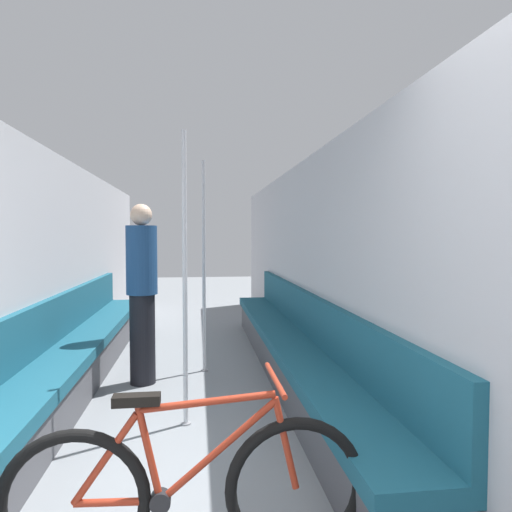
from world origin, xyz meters
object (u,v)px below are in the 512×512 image
at_px(bench_seat_row_left, 74,358).
at_px(bicycle, 188,491).
at_px(grab_pole_near, 204,269).
at_px(bench_seat_row_right, 292,351).
at_px(grab_pole_far, 185,283).
at_px(passenger_standing, 142,291).

height_order(bench_seat_row_left, bicycle, bench_seat_row_left).
distance_m(bicycle, grab_pole_near, 3.01).
relative_size(bench_seat_row_right, grab_pole_far, 2.50).
bearing_deg(bench_seat_row_right, bicycle, -111.59).
relative_size(bicycle, grab_pole_far, 0.71).
height_order(bench_seat_row_left, grab_pole_far, grab_pole_far).
bearing_deg(bicycle, grab_pole_far, 86.00).
height_order(bench_seat_row_right, passenger_standing, passenger_standing).
bearing_deg(grab_pole_near, bench_seat_row_left, -160.75).
xyz_separation_m(grab_pole_far, passenger_standing, (-0.44, 1.04, -0.18)).
height_order(grab_pole_near, grab_pole_far, same).
bearing_deg(grab_pole_near, passenger_standing, -151.21).
relative_size(bench_seat_row_left, grab_pole_near, 2.50).
bearing_deg(grab_pole_near, grab_pole_far, -96.82).
xyz_separation_m(bench_seat_row_left, bench_seat_row_right, (2.10, 0.00, 0.00)).
bearing_deg(bench_seat_row_left, bench_seat_row_right, 0.00).
height_order(bicycle, grab_pole_far, grab_pole_far).
relative_size(grab_pole_near, passenger_standing, 1.28).
bearing_deg(grab_pole_near, bench_seat_row_right, -26.50).
distance_m(bench_seat_row_right, grab_pole_far, 1.61).
bearing_deg(bicycle, grab_pole_near, 81.93).
bearing_deg(passenger_standing, bench_seat_row_right, -161.96).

